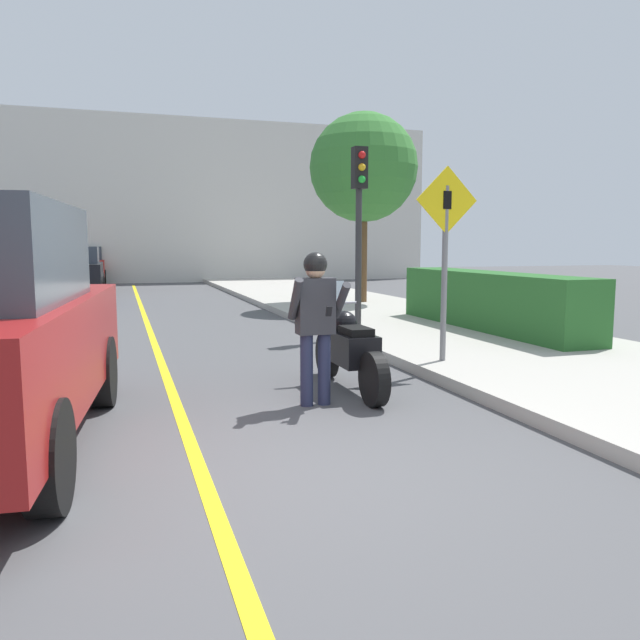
{
  "coord_description": "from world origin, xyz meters",
  "views": [
    {
      "loc": [
        -1.14,
        -4.42,
        1.74
      ],
      "look_at": [
        1.15,
        2.7,
        0.84
      ],
      "focal_mm": 35.0,
      "sensor_mm": 36.0,
      "label": 1
    }
  ],
  "objects_px": {
    "person_biker": "(316,313)",
    "street_tree": "(364,168)",
    "motorcycle": "(348,349)",
    "parked_car_blue": "(48,276)",
    "traffic_light": "(359,203)",
    "crossing_sign": "(445,245)",
    "parked_car_black": "(76,269)",
    "parked_car_red": "(85,264)"
  },
  "relations": [
    {
      "from": "person_biker",
      "to": "street_tree",
      "type": "relative_size",
      "value": 0.32
    },
    {
      "from": "motorcycle",
      "to": "parked_car_blue",
      "type": "relative_size",
      "value": 0.53
    },
    {
      "from": "motorcycle",
      "to": "parked_car_blue",
      "type": "bearing_deg",
      "value": 110.15
    },
    {
      "from": "traffic_light",
      "to": "street_tree",
      "type": "relative_size",
      "value": 0.65
    },
    {
      "from": "crossing_sign",
      "to": "person_biker",
      "type": "bearing_deg",
      "value": -151.24
    },
    {
      "from": "crossing_sign",
      "to": "parked_car_blue",
      "type": "relative_size",
      "value": 0.63
    },
    {
      "from": "traffic_light",
      "to": "parked_car_black",
      "type": "xyz_separation_m",
      "value": [
        -5.83,
        13.61,
        -1.67
      ]
    },
    {
      "from": "traffic_light",
      "to": "parked_car_blue",
      "type": "distance_m",
      "value": 10.5
    },
    {
      "from": "parked_car_black",
      "to": "parked_car_red",
      "type": "distance_m",
      "value": 6.24
    },
    {
      "from": "parked_car_red",
      "to": "person_biker",
      "type": "bearing_deg",
      "value": -81.78
    },
    {
      "from": "person_biker",
      "to": "traffic_light",
      "type": "distance_m",
      "value": 5.4
    },
    {
      "from": "motorcycle",
      "to": "crossing_sign",
      "type": "distance_m",
      "value": 2.17
    },
    {
      "from": "crossing_sign",
      "to": "parked_car_red",
      "type": "distance_m",
      "value": 23.99
    },
    {
      "from": "person_biker",
      "to": "crossing_sign",
      "type": "height_order",
      "value": "crossing_sign"
    },
    {
      "from": "parked_car_blue",
      "to": "parked_car_red",
      "type": "height_order",
      "value": "same"
    },
    {
      "from": "person_biker",
      "to": "traffic_light",
      "type": "height_order",
      "value": "traffic_light"
    },
    {
      "from": "motorcycle",
      "to": "traffic_light",
      "type": "distance_m",
      "value": 4.87
    },
    {
      "from": "crossing_sign",
      "to": "parked_car_red",
      "type": "xyz_separation_m",
      "value": [
        -5.77,
        23.27,
        -0.89
      ]
    },
    {
      "from": "person_biker",
      "to": "crossing_sign",
      "type": "bearing_deg",
      "value": 28.76
    },
    {
      "from": "motorcycle",
      "to": "parked_car_black",
      "type": "bearing_deg",
      "value": 103.07
    },
    {
      "from": "motorcycle",
      "to": "traffic_light",
      "type": "bearing_deg",
      "value": 67.08
    },
    {
      "from": "parked_car_red",
      "to": "motorcycle",
      "type": "bearing_deg",
      "value": -80.22
    },
    {
      "from": "motorcycle",
      "to": "parked_car_blue",
      "type": "height_order",
      "value": "parked_car_blue"
    },
    {
      "from": "parked_car_black",
      "to": "parked_car_red",
      "type": "relative_size",
      "value": 1.0
    },
    {
      "from": "crossing_sign",
      "to": "traffic_light",
      "type": "xyz_separation_m",
      "value": [
        0.08,
        3.42,
        0.78
      ]
    },
    {
      "from": "motorcycle",
      "to": "crossing_sign",
      "type": "relative_size",
      "value": 0.84
    },
    {
      "from": "parked_car_blue",
      "to": "person_biker",
      "type": "bearing_deg",
      "value": -73.01
    },
    {
      "from": "parked_car_blue",
      "to": "traffic_light",
      "type": "bearing_deg",
      "value": -52.88
    },
    {
      "from": "person_biker",
      "to": "parked_car_blue",
      "type": "height_order",
      "value": "parked_car_blue"
    },
    {
      "from": "motorcycle",
      "to": "street_tree",
      "type": "xyz_separation_m",
      "value": [
        3.93,
        9.42,
        3.36
      ]
    },
    {
      "from": "traffic_light",
      "to": "parked_car_black",
      "type": "distance_m",
      "value": 14.9
    },
    {
      "from": "motorcycle",
      "to": "traffic_light",
      "type": "height_order",
      "value": "traffic_light"
    },
    {
      "from": "traffic_light",
      "to": "parked_car_black",
      "type": "bearing_deg",
      "value": 113.19
    },
    {
      "from": "crossing_sign",
      "to": "parked_car_red",
      "type": "height_order",
      "value": "crossing_sign"
    },
    {
      "from": "street_tree",
      "to": "parked_car_black",
      "type": "bearing_deg",
      "value": 134.2
    },
    {
      "from": "motorcycle",
      "to": "street_tree",
      "type": "height_order",
      "value": "street_tree"
    },
    {
      "from": "traffic_light",
      "to": "parked_car_blue",
      "type": "bearing_deg",
      "value": 127.12
    },
    {
      "from": "motorcycle",
      "to": "person_biker",
      "type": "relative_size",
      "value": 1.32
    },
    {
      "from": "crossing_sign",
      "to": "parked_car_red",
      "type": "relative_size",
      "value": 0.63
    },
    {
      "from": "street_tree",
      "to": "traffic_light",
      "type": "bearing_deg",
      "value": -112.45
    },
    {
      "from": "street_tree",
      "to": "parked_car_red",
      "type": "xyz_separation_m",
      "value": [
        -8.06,
        14.51,
        -3.0
      ]
    },
    {
      "from": "parked_car_blue",
      "to": "parked_car_black",
      "type": "relative_size",
      "value": 1.0
    }
  ]
}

